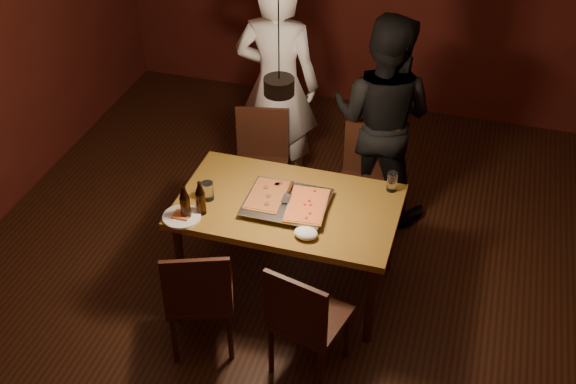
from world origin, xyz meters
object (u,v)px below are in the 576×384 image
(chair_far_right, at_px, (366,172))
(pendant_lamp, at_px, (279,85))
(plate_slice, at_px, (182,217))
(chair_far_left, at_px, (262,154))
(diner_white, at_px, (278,85))
(diner_dark, at_px, (382,118))
(beer_bottle_a, at_px, (185,202))
(dining_table, at_px, (288,212))
(beer_bottle_b, at_px, (200,198))
(chair_near_right, at_px, (304,314))
(chair_near_left, at_px, (199,291))
(pizza_tray, at_px, (287,204))

(chair_far_right, distance_m, pendant_lamp, 1.64)
(pendant_lamp, bearing_deg, plate_slice, -166.19)
(chair_far_left, bearing_deg, chair_far_right, 167.35)
(diner_white, height_order, diner_dark, diner_white)
(beer_bottle_a, distance_m, diner_white, 1.59)
(dining_table, xyz_separation_m, chair_far_right, (0.39, 0.82, -0.14))
(pendant_lamp, bearing_deg, beer_bottle_b, -172.45)
(beer_bottle_b, xyz_separation_m, plate_slice, (-0.11, -0.09, -0.12))
(chair_far_left, relative_size, beer_bottle_b, 1.99)
(chair_near_right, bearing_deg, chair_far_right, 101.72)
(chair_near_right, relative_size, plate_slice, 1.98)
(beer_bottle_b, bearing_deg, plate_slice, -141.14)
(chair_far_left, xyz_separation_m, chair_near_left, (0.11, -1.59, 0.00))
(diner_dark, distance_m, pendant_lamp, 1.64)
(chair_near_left, relative_size, diner_white, 0.29)
(pizza_tray, relative_size, diner_white, 0.29)
(dining_table, height_order, diner_white, diner_white)
(dining_table, height_order, pizza_tray, pizza_tray)
(pizza_tray, bearing_deg, chair_far_right, 69.42)
(pendant_lamp, bearing_deg, chair_near_left, -122.54)
(chair_near_right, distance_m, pizza_tray, 0.83)
(chair_far_right, distance_m, beer_bottle_a, 1.56)
(chair_near_left, distance_m, pendant_lamp, 1.40)
(chair_far_left, distance_m, chair_near_right, 1.78)
(chair_near_right, xyz_separation_m, diner_white, (-0.79, 2.01, 0.40))
(dining_table, distance_m, chair_far_left, 0.96)
(pizza_tray, distance_m, diner_white, 1.37)
(chair_far_right, bearing_deg, pizza_tray, 68.80)
(diner_white, xyz_separation_m, pendant_lamp, (0.46, -1.44, 0.82))
(chair_near_right, relative_size, diner_white, 0.27)
(beer_bottle_a, xyz_separation_m, diner_dark, (1.03, 1.45, -0.02))
(dining_table, xyz_separation_m, diner_dark, (0.43, 1.11, 0.18))
(dining_table, bearing_deg, chair_far_right, 64.92)
(pendant_lamp, bearing_deg, dining_table, 90.91)
(plate_slice, bearing_deg, diner_white, 83.90)
(dining_table, bearing_deg, plate_slice, -151.30)
(chair_near_right, bearing_deg, chair_far_left, 130.47)
(dining_table, distance_m, chair_near_right, 0.84)
(dining_table, xyz_separation_m, plate_slice, (-0.63, -0.35, 0.08))
(beer_bottle_a, height_order, diner_white, diner_white)
(chair_far_left, height_order, chair_near_right, same)
(chair_far_right, relative_size, beer_bottle_b, 1.93)
(chair_far_right, height_order, diner_white, diner_white)
(chair_near_right, relative_size, pendant_lamp, 0.46)
(chair_near_left, relative_size, beer_bottle_b, 2.16)
(chair_near_right, bearing_deg, plate_slice, 170.50)
(pizza_tray, bearing_deg, chair_near_right, -62.22)
(chair_near_right, relative_size, beer_bottle_b, 2.02)
(chair_far_left, distance_m, beer_bottle_a, 1.22)
(beer_bottle_a, relative_size, pendant_lamp, 0.23)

